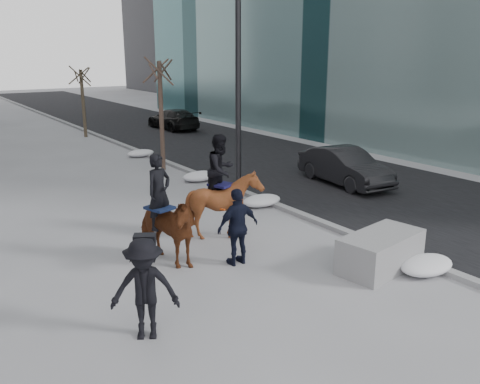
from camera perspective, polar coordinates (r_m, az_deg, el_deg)
ground at (r=11.31m, az=3.47°, el=-8.70°), size 120.00×120.00×0.00m
road at (r=22.99m, az=2.05°, el=3.91°), size 8.00×90.00×0.01m
curb at (r=20.90m, az=-6.83°, el=2.79°), size 0.25×90.00×0.12m
planter at (r=11.60m, az=15.50°, el=-6.46°), size 2.15×1.31×0.81m
car_near at (r=18.58m, az=11.68°, el=2.84°), size 1.84×4.11×1.31m
car_far at (r=31.66m, az=-7.52°, el=8.13°), size 1.88×4.34×1.24m
tree_near at (r=20.46m, az=-8.85°, el=9.02°), size 1.20×1.20×4.75m
tree_far at (r=29.61m, az=-17.22°, el=9.83°), size 1.20×1.20×4.08m
mounted_left at (r=11.40m, az=-8.65°, el=-3.63°), size 1.39×2.10×2.50m
mounted_right at (r=12.88m, az=-1.85°, el=-0.57°), size 1.86×1.96×2.66m
feeder at (r=11.28m, az=-0.24°, el=-3.94°), size 1.04×0.87×1.75m
camera_crew at (r=8.60m, az=-10.65°, el=-10.61°), size 1.31×1.14×1.75m
lamppost at (r=15.80m, az=0.26°, el=16.84°), size 0.25×2.50×9.09m
snow_piles at (r=16.76m, az=-0.19°, el=0.08°), size 1.37×16.02×0.35m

